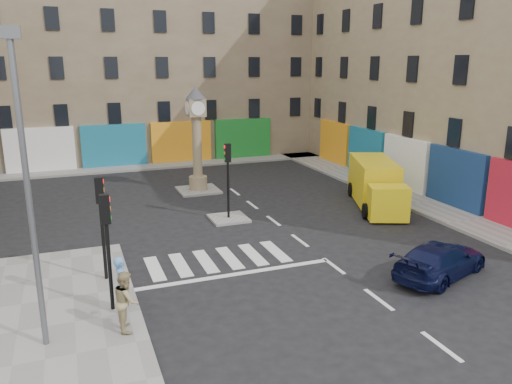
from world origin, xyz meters
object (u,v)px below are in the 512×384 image
traffic_light_left_near (107,234)px  pedestrian_blue (122,284)px  traffic_light_island (228,169)px  pedestrian_tan (126,301)px  lamp_post (27,179)px  traffic_light_left_far (101,212)px  navy_sedan (440,260)px  clock_pillar (197,133)px  yellow_van (376,184)px

traffic_light_left_near → pedestrian_blue: 1.63m
pedestrian_blue → traffic_light_island: bearing=-28.5°
pedestrian_tan → lamp_post: bearing=91.6°
traffic_light_left_far → traffic_light_island: 8.30m
traffic_light_island → pedestrian_tan: bearing=-123.2°
pedestrian_tan → traffic_light_left_far: bearing=5.7°
pedestrian_tan → navy_sedan: bearing=-88.9°
navy_sedan → pedestrian_tan: pedestrian_tan is taller
traffic_light_left_far → navy_sedan: bearing=-18.3°
navy_sedan → pedestrian_tan: bearing=69.2°
clock_pillar → pedestrian_tan: size_ratio=3.46×
traffic_light_left_near → traffic_light_left_far: same height
pedestrian_blue → lamp_post: bearing=124.9°
lamp_post → pedestrian_blue: lamp_post is taller
lamp_post → traffic_light_island: bearing=48.3°
lamp_post → navy_sedan: lamp_post is taller
traffic_light_island → clock_pillar: clock_pillar is taller
traffic_light_left_far → traffic_light_island: size_ratio=1.00×
yellow_van → pedestrian_tan: size_ratio=3.85×
traffic_light_left_far → pedestrian_tan: size_ratio=2.10×
yellow_van → navy_sedan: bearing=-87.6°
traffic_light_island → navy_sedan: 10.72m
yellow_van → pedestrian_blue: size_ratio=3.78×
traffic_light_left_near → traffic_light_left_far: size_ratio=1.00×
navy_sedan → traffic_light_left_near: bearing=62.3°
pedestrian_tan → traffic_light_left_near: bearing=13.4°
yellow_van → traffic_light_island: bearing=-160.5°
navy_sedan → pedestrian_blue: bearing=63.6°
traffic_light_island → pedestrian_blue: bearing=-126.6°
navy_sedan → yellow_van: (3.14, 8.83, 0.54)m
traffic_light_island → navy_sedan: bearing=-60.7°
lamp_post → pedestrian_tan: (2.20, 0.02, -3.76)m
yellow_van → pedestrian_blue: 16.25m
traffic_light_left_near → traffic_light_island: (6.30, 7.80, -0.03)m
traffic_light_left_near → yellow_van: traffic_light_left_near is taller
clock_pillar → pedestrian_tan: (-6.00, -15.18, -2.52)m
traffic_light_left_near → traffic_light_island: bearing=51.1°
traffic_light_left_far → yellow_van: (14.59, 5.04, -1.44)m
traffic_light_left_far → pedestrian_tan: bearing=-85.5°
traffic_light_island → lamp_post: 12.52m
clock_pillar → pedestrian_blue: (-6.00, -14.08, -2.50)m
traffic_light_island → yellow_van: size_ratio=0.54×
lamp_post → yellow_van: (16.49, 8.84, -3.61)m
traffic_light_left_near → traffic_light_left_far: 2.40m
traffic_light_left_near → clock_pillar: bearing=65.5°
traffic_light_left_far → lamp_post: (-1.90, -3.80, 2.17)m
navy_sedan → pedestrian_blue: (-11.16, 1.10, 0.41)m
navy_sedan → yellow_van: bearing=-40.3°
traffic_light_island → pedestrian_tan: (-6.00, -9.18, -1.56)m
traffic_light_left_near → clock_pillar: (6.30, 13.80, 0.93)m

